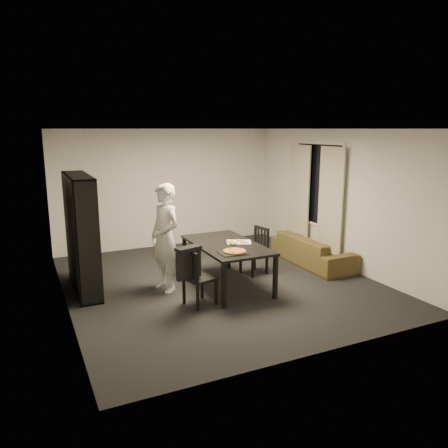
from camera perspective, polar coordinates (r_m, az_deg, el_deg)
name	(u,v)px	position (r m, az deg, el deg)	size (l,w,h in m)	color
room	(219,208)	(7.30, -0.69, 2.08)	(5.01, 5.51, 2.61)	black
window_pane	(318,184)	(9.06, 12.18, 5.08)	(0.02, 1.40, 1.60)	black
window_frame	(318,184)	(9.06, 12.15, 5.08)	(0.03, 1.52, 1.72)	white
curtain_left	(330,206)	(8.66, 13.70, 2.34)	(0.03, 0.70, 2.25)	beige
curtain_right	(299,198)	(9.47, 9.77, 3.35)	(0.03, 0.70, 2.25)	beige
bookshelf	(81,234)	(7.37, -18.12, -1.22)	(0.35, 1.50, 1.90)	black
dining_table	(227,248)	(7.26, 0.34, -3.09)	(0.98, 1.76, 0.73)	black
chair_left	(195,274)	(6.52, -3.78, -6.55)	(0.49, 0.49, 0.87)	black
chair_right	(257,247)	(8.00, 4.37, -3.02)	(0.47, 0.47, 0.85)	black
draped_jacket	(189,261)	(6.38, -4.65, -4.88)	(0.41, 0.26, 0.48)	black
person	(165,238)	(7.09, -7.70, -1.83)	(0.64, 0.42, 1.76)	silver
baking_tray	(233,253)	(6.69, 1.17, -3.80)	(0.40, 0.32, 0.01)	black
pepperoni_pizza	(235,251)	(6.71, 1.39, -3.56)	(0.35, 0.35, 0.03)	olive
kitchen_towel	(239,242)	(7.34, 1.95, -2.37)	(0.40, 0.30, 0.01)	white
pizza_slices	(236,242)	(7.30, 1.62, -2.35)	(0.37, 0.31, 0.01)	#CE8440
sofa	(312,250)	(8.73, 11.45, -3.35)	(1.90, 0.74, 0.56)	#433C1A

